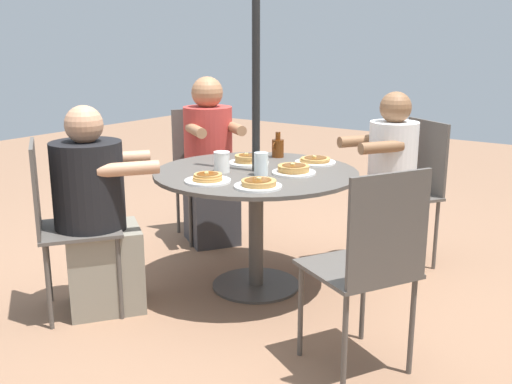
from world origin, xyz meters
name	(u,v)px	position (x,y,z in m)	size (l,w,h in m)	color
ground_plane	(256,286)	(0.00, 0.00, 0.00)	(12.00, 12.00, 0.00)	#8C664C
patio_table	(256,193)	(0.00, 0.00, 0.57)	(1.16, 1.16, 0.70)	#4C4742
umbrella_pole	(256,116)	(0.00, 0.00, 1.02)	(0.04, 0.04, 2.03)	black
patio_chair_north	(370,260)	(0.50, 0.94, 0.53)	(0.56, 0.56, 0.93)	#514C47
patio_chair_east	(410,183)	(-0.90, 0.57, 0.53)	(0.57, 0.57, 0.93)	#514C47
diner_east	(388,187)	(-0.76, 0.48, 0.52)	(0.52, 0.48, 1.12)	beige
patio_chair_south	(203,164)	(-0.58, -0.90, 0.53)	(0.57, 0.57, 0.93)	#514C47
diner_south	(210,168)	(-0.49, -0.75, 0.54)	(0.52, 0.56, 1.18)	#3D3D42
patio_chair_west	(61,217)	(0.87, -0.62, 0.53)	(0.58, 0.58, 0.93)	#514C47
diner_west	(96,220)	(0.73, -0.52, 0.50)	(0.60, 0.57, 1.11)	gray
pancake_plate_a	(315,161)	(-0.38, 0.17, 0.72)	(0.24, 0.24, 0.05)	white
pancake_plate_b	(208,179)	(0.37, -0.05, 0.72)	(0.24, 0.24, 0.05)	white
pancake_plate_c	(248,160)	(-0.13, -0.15, 0.73)	(0.24, 0.24, 0.07)	white
pancake_plate_d	(294,170)	(-0.07, 0.21, 0.72)	(0.24, 0.24, 0.06)	white
pancake_plate_e	(258,184)	(0.31, 0.23, 0.72)	(0.24, 0.24, 0.05)	white
syrup_bottle	(278,147)	(-0.41, -0.12, 0.77)	(0.10, 0.08, 0.16)	#602D0F
coffee_cup	(222,162)	(0.14, -0.14, 0.76)	(0.09, 0.09, 0.12)	white
drinking_glass_a	(261,164)	(0.07, 0.09, 0.77)	(0.08, 0.08, 0.13)	silver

